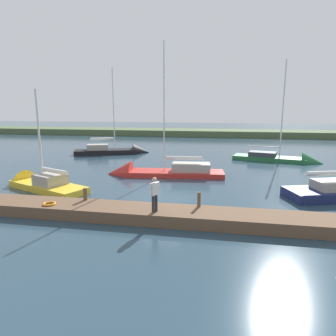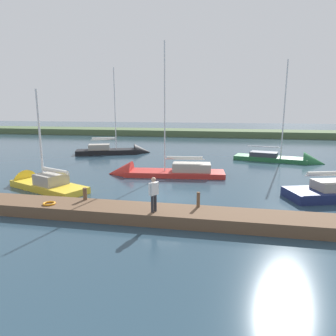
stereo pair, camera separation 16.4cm
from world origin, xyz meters
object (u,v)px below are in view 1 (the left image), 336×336
(sailboat_inner_slip, at_px, (36,185))
(sailboat_far_right, at_px, (118,152))
(mooring_post_far, at_px, (85,194))
(life_ring_buoy, at_px, (49,204))
(person_on_dock, at_px, (155,192))
(mooring_post_near, at_px, (199,199))
(sailboat_mid_channel, at_px, (285,161))
(sailboat_far_left, at_px, (156,173))

(sailboat_inner_slip, relative_size, sailboat_far_right, 0.69)
(mooring_post_far, bearing_deg, sailboat_inner_slip, -34.68)
(life_ring_buoy, height_order, person_on_dock, person_on_dock)
(mooring_post_near, distance_m, sailboat_mid_channel, 19.86)
(mooring_post_near, height_order, life_ring_buoy, mooring_post_near)
(sailboat_far_right, bearing_deg, person_on_dock, -87.23)
(life_ring_buoy, distance_m, sailboat_inner_slip, 6.64)
(sailboat_inner_slip, height_order, sailboat_mid_channel, sailboat_mid_channel)
(sailboat_inner_slip, xyz_separation_m, sailboat_mid_channel, (-19.75, -14.30, -0.08))
(mooring_post_far, distance_m, sailboat_inner_slip, 7.03)
(person_on_dock, bearing_deg, sailboat_far_left, 133.15)
(mooring_post_far, xyz_separation_m, sailboat_far_right, (5.56, -20.43, -0.78))
(mooring_post_far, xyz_separation_m, sailboat_mid_channel, (-14.00, -18.28, -0.84))
(life_ring_buoy, height_order, sailboat_mid_channel, sailboat_mid_channel)
(life_ring_buoy, bearing_deg, person_on_dock, 179.50)
(life_ring_buoy, xyz_separation_m, sailboat_far_left, (-3.37, -10.44, -0.48))
(mooring_post_near, height_order, sailboat_far_right, sailboat_far_right)
(mooring_post_far, distance_m, person_on_dock, 4.42)
(mooring_post_far, xyz_separation_m, life_ring_buoy, (1.51, 1.11, -0.29))
(sailboat_mid_channel, bearing_deg, sailboat_far_right, -171.89)
(mooring_post_near, height_order, sailboat_inner_slip, sailboat_inner_slip)
(mooring_post_far, relative_size, sailboat_far_left, 0.06)
(mooring_post_far, bearing_deg, person_on_dock, 164.55)
(sailboat_far_left, bearing_deg, sailboat_far_right, -61.78)
(sailboat_mid_channel, bearing_deg, sailboat_inner_slip, -129.69)
(mooring_post_near, xyz_separation_m, sailboat_mid_channel, (-7.71, -18.28, -0.89))
(mooring_post_near, bearing_deg, mooring_post_far, 0.00)
(mooring_post_near, height_order, person_on_dock, person_on_dock)
(sailboat_far_right, distance_m, person_on_dock, 23.75)
(mooring_post_near, height_order, sailboat_mid_channel, sailboat_mid_channel)
(mooring_post_far, bearing_deg, sailboat_far_left, -101.28)
(life_ring_buoy, relative_size, sailboat_far_right, 0.06)
(mooring_post_far, height_order, person_on_dock, person_on_dock)
(sailboat_mid_channel, relative_size, sailboat_far_right, 1.01)
(mooring_post_near, height_order, mooring_post_far, mooring_post_near)
(sailboat_inner_slip, distance_m, sailboat_far_right, 16.46)
(mooring_post_far, relative_size, life_ring_buoy, 1.03)
(mooring_post_far, height_order, sailboat_mid_channel, sailboat_mid_channel)
(mooring_post_near, relative_size, sailboat_mid_channel, 0.07)
(mooring_post_near, distance_m, life_ring_buoy, 7.88)
(life_ring_buoy, bearing_deg, sailboat_mid_channel, -128.64)
(sailboat_inner_slip, distance_m, sailboat_far_left, 9.30)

